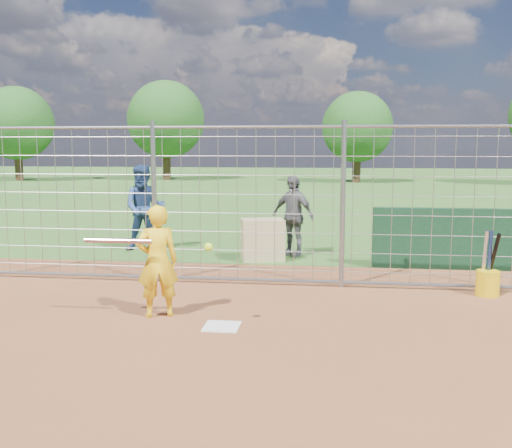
# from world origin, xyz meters

# --- Properties ---
(ground) EXTENTS (100.00, 100.00, 0.00)m
(ground) POSITION_xyz_m (0.00, 0.00, 0.00)
(ground) COLOR #2D591E
(ground) RESTS_ON ground
(infield_dirt) EXTENTS (18.00, 18.00, 0.00)m
(infield_dirt) POSITION_xyz_m (0.00, -3.00, 0.01)
(infield_dirt) COLOR brown
(infield_dirt) RESTS_ON ground
(home_plate) EXTENTS (0.43, 0.43, 0.02)m
(home_plate) POSITION_xyz_m (0.00, -0.20, 0.01)
(home_plate) COLOR silver
(home_plate) RESTS_ON ground
(dugout_wall) EXTENTS (2.60, 0.20, 1.10)m
(dugout_wall) POSITION_xyz_m (3.40, 3.60, 0.55)
(dugout_wall) COLOR #11381E
(dugout_wall) RESTS_ON ground
(batter) EXTENTS (0.63, 0.53, 1.47)m
(batter) POSITION_xyz_m (-0.90, 0.14, 0.73)
(batter) COLOR yellow
(batter) RESTS_ON ground
(bystander_a) EXTENTS (1.00, 0.84, 1.82)m
(bystander_a) POSITION_xyz_m (-2.55, 4.69, 0.91)
(bystander_a) COLOR navy
(bystander_a) RESTS_ON ground
(bystander_b) EXTENTS (1.02, 0.83, 1.63)m
(bystander_b) POSITION_xyz_m (0.58, 4.52, 0.81)
(bystander_b) COLOR #545559
(bystander_b) RESTS_ON ground
(equipment_bin) EXTENTS (0.92, 0.74, 0.80)m
(equipment_bin) POSITION_xyz_m (0.03, 3.99, 0.40)
(equipment_bin) COLOR tan
(equipment_bin) RESTS_ON ground
(equipment_in_play) EXTENTS (1.67, 0.30, 0.10)m
(equipment_in_play) POSITION_xyz_m (-1.03, -0.16, 1.03)
(equipment_in_play) COLOR silver
(equipment_in_play) RESTS_ON ground
(bucket_with_bats) EXTENTS (0.34, 0.40, 0.98)m
(bucket_with_bats) POSITION_xyz_m (3.64, 1.76, 0.25)
(bucket_with_bats) COLOR #E9B90C
(bucket_with_bats) RESTS_ON ground
(backstop_fence) EXTENTS (9.08, 0.08, 2.60)m
(backstop_fence) POSITION_xyz_m (0.00, 2.00, 1.26)
(backstop_fence) COLOR gray
(backstop_fence) RESTS_ON ground
(tree_line) EXTENTS (44.66, 6.72, 6.48)m
(tree_line) POSITION_xyz_m (3.13, 28.13, 3.71)
(tree_line) COLOR #3F2B19
(tree_line) RESTS_ON ground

